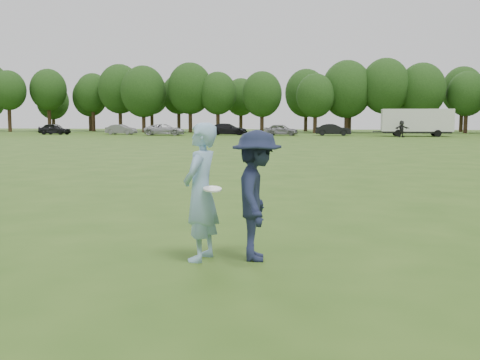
{
  "coord_description": "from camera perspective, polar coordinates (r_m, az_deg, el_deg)",
  "views": [
    {
      "loc": [
        1.23,
        -8.73,
        2.12
      ],
      "look_at": [
        -0.31,
        0.41,
        1.1
      ],
      "focal_mm": 42.0,
      "sensor_mm": 36.0,
      "label": 1
    }
  ],
  "objects": [
    {
      "name": "defender",
      "position": [
        8.37,
        1.72,
        -1.58
      ],
      "size": [
        0.87,
        1.34,
        1.95
      ],
      "primitive_type": "imported",
      "rotation": [
        0.0,
        0.0,
        1.69
      ],
      "color": "#1B223C",
      "rests_on": "ground"
    },
    {
      "name": "car_c",
      "position": [
        70.53,
        -7.65,
        5.08
      ],
      "size": [
        5.29,
        2.91,
        1.4
      ],
      "primitive_type": "imported",
      "rotation": [
        0.0,
        0.0,
        1.69
      ],
      "color": "#B7B7BC",
      "rests_on": "ground"
    },
    {
      "name": "cargo_trailer",
      "position": [
        69.05,
        17.51,
        5.72
      ],
      "size": [
        9.0,
        2.75,
        3.2
      ],
      "color": "white",
      "rests_on": "ground"
    },
    {
      "name": "thrower",
      "position": [
        8.36,
        -4.01,
        -1.23
      ],
      "size": [
        0.61,
        0.82,
        2.06
      ],
      "primitive_type": "imported",
      "rotation": [
        0.0,
        0.0,
        -1.73
      ],
      "color": "#8DB7DA",
      "rests_on": "ground"
    },
    {
      "name": "car_b",
      "position": [
        74.9,
        -11.98,
        5.04
      ],
      "size": [
        4.08,
        1.69,
        1.31
      ],
      "primitive_type": "imported",
      "rotation": [
        0.0,
        0.0,
        1.49
      ],
      "color": "slate",
      "rests_on": "ground"
    },
    {
      "name": "disc_in_play",
      "position": [
        8.13,
        -2.82,
        -0.92
      ],
      "size": [
        0.27,
        0.27,
        0.08
      ],
      "color": "white",
      "rests_on": "ground"
    },
    {
      "name": "treeline",
      "position": [
        85.74,
        10.76,
        8.95
      ],
      "size": [
        130.35,
        18.39,
        11.74
      ],
      "color": "#332114",
      "rests_on": "ground"
    },
    {
      "name": "car_d",
      "position": [
        71.45,
        -1.25,
        5.18
      ],
      "size": [
        5.09,
        2.18,
        1.46
      ],
      "primitive_type": "imported",
      "rotation": [
        0.0,
        0.0,
        1.6
      ],
      "color": "black",
      "rests_on": "ground"
    },
    {
      "name": "player_far_d",
      "position": [
        65.42,
        16.09,
        5.02
      ],
      "size": [
        1.81,
        1.28,
        1.88
      ],
      "primitive_type": "imported",
      "rotation": [
        0.0,
        0.0,
        0.46
      ],
      "color": "black",
      "rests_on": "ground"
    },
    {
      "name": "car_f",
      "position": [
        69.84,
        9.46,
        5.05
      ],
      "size": [
        4.35,
        1.54,
        1.43
      ],
      "primitive_type": "imported",
      "rotation": [
        0.0,
        0.0,
        1.58
      ],
      "color": "black",
      "rests_on": "ground"
    },
    {
      "name": "car_e",
      "position": [
        69.29,
        4.2,
        5.11
      ],
      "size": [
        4.28,
        2.0,
        1.42
      ],
      "primitive_type": "imported",
      "rotation": [
        0.0,
        0.0,
        1.49
      ],
      "color": "gray",
      "rests_on": "ground"
    },
    {
      "name": "car_a",
      "position": [
        77.33,
        -18.33,
        4.94
      ],
      "size": [
        4.44,
        2.28,
        1.45
      ],
      "primitive_type": "imported",
      "rotation": [
        0.0,
        0.0,
        1.43
      ],
      "color": "black",
      "rests_on": "ground"
    },
    {
      "name": "ground",
      "position": [
        9.06,
        1.52,
        -7.25
      ],
      "size": [
        200.0,
        200.0,
        0.0
      ],
      "primitive_type": "plane",
      "color": "#315417",
      "rests_on": "ground"
    }
  ]
}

